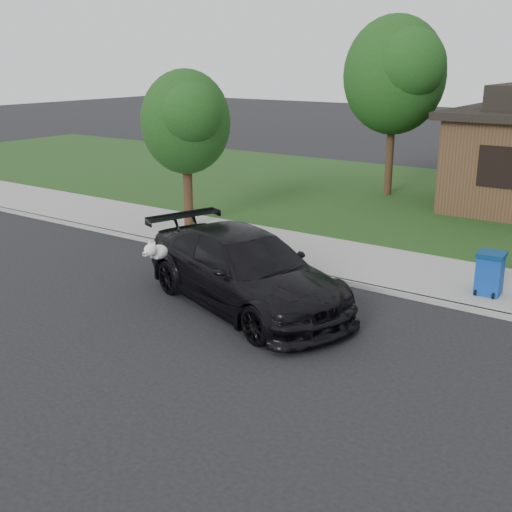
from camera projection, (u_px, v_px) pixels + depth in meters
The scene contains 8 objects.
ground at pixel (322, 355), 11.24m from camera, with size 120.00×120.00×0.00m, color black.
sidewalk at pixel (426, 276), 15.15m from camera, with size 60.00×3.00×0.12m, color gray.
curb at pixel (401, 294), 13.97m from camera, with size 60.00×0.12×0.12m, color gray.
lawn at pixel (512, 212), 21.42m from camera, with size 60.00×13.00×0.13m, color #193814.
sedan at pixel (245, 270), 13.25m from camera, with size 5.84×3.87×1.57m.
recycling_bin at pixel (490, 273), 13.68m from camera, with size 0.59×0.62×0.93m.
tree_0 at pixel (398, 73), 22.39m from camera, with size 3.78×3.60×6.34m.
tree_2 at pixel (187, 121), 18.31m from camera, with size 2.73×2.60×4.59m.
Camera 1 is at (4.89, -9.06, 4.97)m, focal length 45.00 mm.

